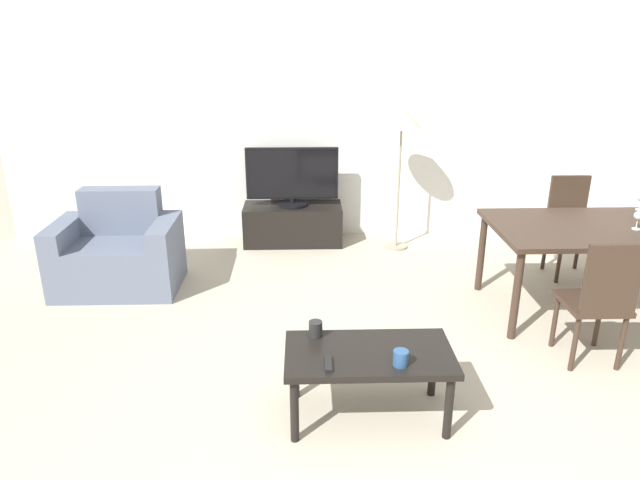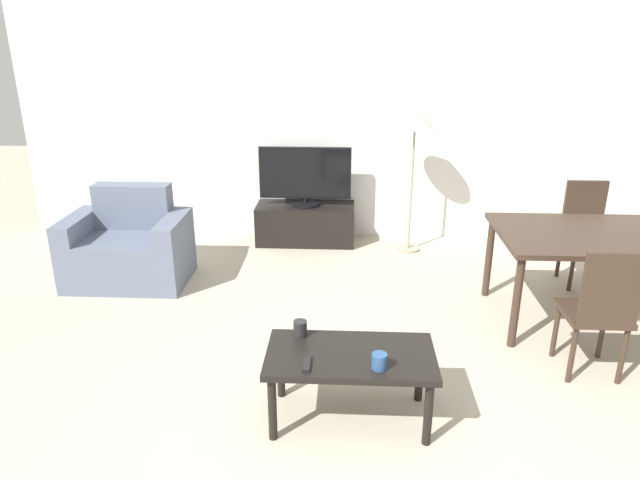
# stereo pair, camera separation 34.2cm
# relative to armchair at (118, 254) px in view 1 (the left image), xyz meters

# --- Properties ---
(wall_back) EXTENTS (7.51, 0.06, 2.70)m
(wall_back) POSITION_rel_armchair_xyz_m (2.16, 1.40, 1.04)
(wall_back) COLOR white
(wall_back) RESTS_ON ground_plane
(armchair) EXTENTS (1.07, 0.71, 0.87)m
(armchair) POSITION_rel_armchair_xyz_m (0.00, 0.00, 0.00)
(armchair) COLOR slate
(armchair) RESTS_ON ground_plane
(tv_stand) EXTENTS (1.06, 0.46, 0.43)m
(tv_stand) POSITION_rel_armchair_xyz_m (1.55, 1.11, -0.10)
(tv_stand) COLOR black
(tv_stand) RESTS_ON ground_plane
(tv) EXTENTS (0.98, 0.32, 0.63)m
(tv) POSITION_rel_armchair_xyz_m (1.55, 1.10, 0.43)
(tv) COLOR black
(tv) RESTS_ON tv_stand
(coffee_table) EXTENTS (0.98, 0.52, 0.45)m
(coffee_table) POSITION_rel_armchair_xyz_m (2.05, -1.94, 0.08)
(coffee_table) COLOR black
(coffee_table) RESTS_ON ground_plane
(dining_table) EXTENTS (1.48, 0.99, 0.75)m
(dining_table) POSITION_rel_armchair_xyz_m (3.93, -0.60, 0.36)
(dining_table) COLOR #38281E
(dining_table) RESTS_ON ground_plane
(dining_chair_near) EXTENTS (0.40, 0.40, 0.93)m
(dining_chair_near) POSITION_rel_armchair_xyz_m (3.67, -1.41, 0.20)
(dining_chair_near) COLOR #38281E
(dining_chair_near) RESTS_ON ground_plane
(dining_chair_far) EXTENTS (0.40, 0.40, 0.93)m
(dining_chair_far) POSITION_rel_armchair_xyz_m (4.18, 0.21, 0.20)
(dining_chair_far) COLOR #38281E
(dining_chair_far) RESTS_ON ground_plane
(floor_lamp) EXTENTS (0.39, 0.39, 1.51)m
(floor_lamp) POSITION_rel_armchair_xyz_m (2.67, 0.92, 1.02)
(floor_lamp) COLOR gray
(floor_lamp) RESTS_ON ground_plane
(remote_primary) EXTENTS (0.04, 0.15, 0.02)m
(remote_primary) POSITION_rel_armchair_xyz_m (1.80, -2.09, 0.15)
(remote_primary) COLOR black
(remote_primary) RESTS_ON coffee_table
(cup_white_near) EXTENTS (0.08, 0.08, 0.10)m
(cup_white_near) POSITION_rel_armchair_xyz_m (1.74, -1.76, 0.19)
(cup_white_near) COLOR black
(cup_white_near) RESTS_ON coffee_table
(cup_colored_far) EXTENTS (0.09, 0.09, 0.09)m
(cup_colored_far) POSITION_rel_armchair_xyz_m (2.20, -2.09, 0.18)
(cup_colored_far) COLOR navy
(cup_colored_far) RESTS_ON coffee_table
(wine_glass_center) EXTENTS (0.07, 0.07, 0.15)m
(wine_glass_center) POSITION_rel_armchair_xyz_m (4.27, -0.70, 0.54)
(wine_glass_center) COLOR silver
(wine_glass_center) RESTS_ON dining_table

